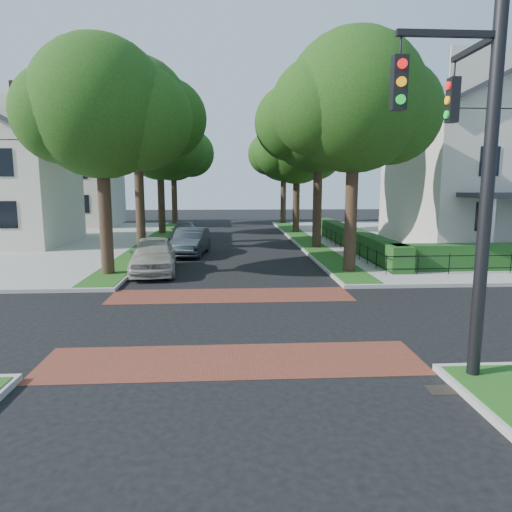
{
  "coord_description": "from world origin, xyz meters",
  "views": [
    {
      "loc": [
        -0.06,
        -13.5,
        4.17
      ],
      "look_at": [
        0.9,
        2.55,
        1.6
      ],
      "focal_mm": 32.0,
      "sensor_mm": 36.0,
      "label": 1
    }
  ],
  "objects_px": {
    "parked_car_front": "(153,255)",
    "parked_car_rear": "(184,231)",
    "traffic_signal": "(474,156)",
    "parked_car_middle": "(191,242)"
  },
  "relations": [
    {
      "from": "parked_car_front",
      "to": "parked_car_rear",
      "type": "height_order",
      "value": "parked_car_front"
    },
    {
      "from": "traffic_signal",
      "to": "parked_car_rear",
      "type": "height_order",
      "value": "traffic_signal"
    },
    {
      "from": "traffic_signal",
      "to": "parked_car_rear",
      "type": "distance_m",
      "value": 26.19
    },
    {
      "from": "traffic_signal",
      "to": "parked_car_middle",
      "type": "bearing_deg",
      "value": 112.18
    },
    {
      "from": "parked_car_middle",
      "to": "parked_car_rear",
      "type": "distance_m",
      "value": 6.99
    },
    {
      "from": "traffic_signal",
      "to": "parked_car_middle",
      "type": "xyz_separation_m",
      "value": [
        -7.19,
        17.63,
        -3.92
      ]
    },
    {
      "from": "traffic_signal",
      "to": "parked_car_front",
      "type": "relative_size",
      "value": 1.59
    },
    {
      "from": "parked_car_front",
      "to": "parked_car_rear",
      "type": "relative_size",
      "value": 1.1
    },
    {
      "from": "traffic_signal",
      "to": "parked_car_middle",
      "type": "height_order",
      "value": "traffic_signal"
    },
    {
      "from": "parked_car_front",
      "to": "traffic_signal",
      "type": "bearing_deg",
      "value": -61.26
    }
  ]
}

